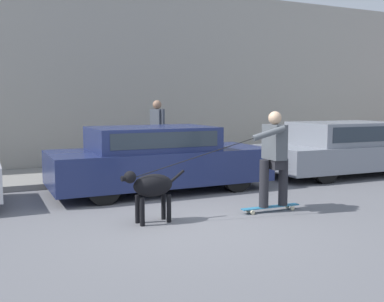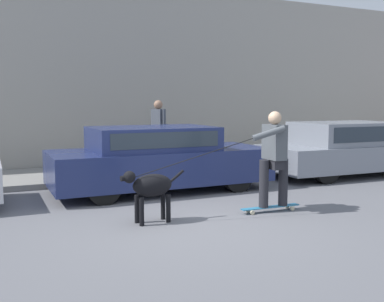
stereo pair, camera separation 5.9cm
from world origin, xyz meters
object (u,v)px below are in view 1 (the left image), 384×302
dog (151,187)px  skateboarder (273,155)px  pedestrian_with_bag (157,130)px  parked_car_1 (158,159)px  parked_car_2 (348,149)px

dog → skateboarder: 2.08m
pedestrian_with_bag → parked_car_1: bearing=-128.7°
parked_car_1 → skateboarder: bearing=-65.6°
skateboarder → pedestrian_with_bag: pedestrian_with_bag is taller
parked_car_1 → dog: 2.42m
pedestrian_with_bag → parked_car_2: bearing=-45.6°
parked_car_2 → skateboarder: bearing=-147.1°
dog → skateboarder: size_ratio=0.35×
parked_car_2 → pedestrian_with_bag: size_ratio=2.63×
parked_car_2 → skateboarder: (-3.87, -2.39, 0.30)m
parked_car_1 → parked_car_2: 4.98m
skateboarder → pedestrian_with_bag: (-0.37, 4.49, 0.16)m
parked_car_2 → dog: parked_car_2 is taller
parked_car_2 → pedestrian_with_bag: bearing=154.8°
parked_car_2 → pedestrian_with_bag: (-4.23, 2.10, 0.46)m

